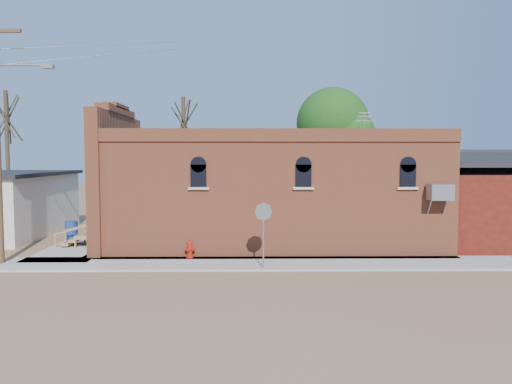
{
  "coord_description": "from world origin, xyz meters",
  "views": [
    {
      "loc": [
        0.95,
        -17.01,
        3.91
      ],
      "look_at": [
        1.22,
        4.55,
        2.4
      ],
      "focal_mm": 35.0,
      "sensor_mm": 36.0,
      "label": 1
    }
  ],
  "objects_px": {
    "brick_bar": "(265,192)",
    "stop_sign": "(263,218)",
    "trash_barrel": "(71,231)",
    "fire_hydrant": "(190,249)"
  },
  "relations": [
    {
      "from": "brick_bar",
      "to": "stop_sign",
      "type": "distance_m",
      "value": 5.52
    },
    {
      "from": "stop_sign",
      "to": "brick_bar",
      "type": "bearing_deg",
      "value": 97.8
    },
    {
      "from": "brick_bar",
      "to": "trash_barrel",
      "type": "bearing_deg",
      "value": 177.06
    },
    {
      "from": "fire_hydrant",
      "to": "brick_bar",
      "type": "bearing_deg",
      "value": 73.42
    },
    {
      "from": "fire_hydrant",
      "to": "stop_sign",
      "type": "relative_size",
      "value": 0.29
    },
    {
      "from": "stop_sign",
      "to": "trash_barrel",
      "type": "distance_m",
      "value": 10.64
    },
    {
      "from": "fire_hydrant",
      "to": "stop_sign",
      "type": "distance_m",
      "value": 3.58
    },
    {
      "from": "brick_bar",
      "to": "fire_hydrant",
      "type": "bearing_deg",
      "value": -128.87
    },
    {
      "from": "fire_hydrant",
      "to": "stop_sign",
      "type": "height_order",
      "value": "stop_sign"
    },
    {
      "from": "trash_barrel",
      "to": "brick_bar",
      "type": "bearing_deg",
      "value": -2.94
    }
  ]
}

